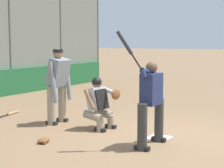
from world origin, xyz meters
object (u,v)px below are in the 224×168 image
object	(u,v)px
batter_at_plate	(151,100)
umpire_home	(58,83)
catcher_behind_plate	(100,102)
spare_bat_by_padding	(12,113)
fielding_glove_on_dirt	(44,140)

from	to	relation	value
batter_at_plate	umpire_home	bearing A→B (deg)	-102.38
catcher_behind_plate	spare_bat_by_padding	distance (m)	2.95
catcher_behind_plate	spare_bat_by_padding	size ratio (longest dim) A/B	1.35
catcher_behind_plate	umpire_home	size ratio (longest dim) A/B	0.66
spare_bat_by_padding	fielding_glove_on_dirt	size ratio (longest dim) A/B	3.01
batter_at_plate	fielding_glove_on_dirt	xyz separation A→B (m)	(0.89, -1.82, -0.81)
batter_at_plate	catcher_behind_plate	bearing A→B (deg)	-111.98
umpire_home	spare_bat_by_padding	distance (m)	1.98
fielding_glove_on_dirt	batter_at_plate	bearing A→B (deg)	116.03
batter_at_plate	umpire_home	world-z (taller)	batter_at_plate
catcher_behind_plate	fielding_glove_on_dirt	distance (m)	1.64
catcher_behind_plate	umpire_home	bearing A→B (deg)	-84.80
catcher_behind_plate	spare_bat_by_padding	world-z (taller)	catcher_behind_plate
batter_at_plate	fielding_glove_on_dirt	distance (m)	2.18
batter_at_plate	catcher_behind_plate	size ratio (longest dim) A/B	1.84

